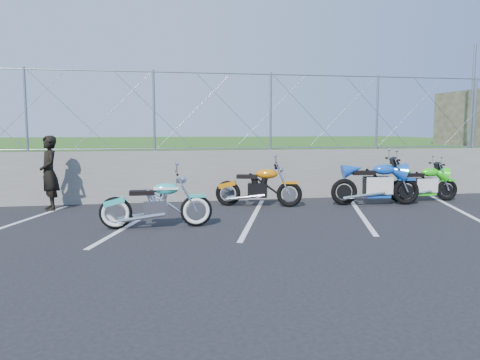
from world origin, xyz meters
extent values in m
plane|color=black|center=(0.00, 0.00, 0.00)|extent=(90.00, 90.00, 0.00)
cube|color=slate|center=(0.00, 3.50, 0.65)|extent=(30.00, 0.22, 1.30)
cube|color=#254F15|center=(0.00, 13.50, 0.65)|extent=(30.00, 20.00, 1.30)
cylinder|color=gray|center=(0.00, 3.50, 3.25)|extent=(28.00, 0.03, 0.03)
cylinder|color=gray|center=(0.00, 3.50, 1.35)|extent=(28.00, 0.03, 0.03)
cylinder|color=gray|center=(7.20, 3.90, 2.80)|extent=(0.08, 0.08, 3.00)
cube|color=silver|center=(-4.80, 1.00, 0.00)|extent=(1.49, 4.31, 0.01)
cube|color=silver|center=(-2.40, 1.00, 0.00)|extent=(1.49, 4.31, 0.01)
cube|color=silver|center=(0.00, 1.00, 0.00)|extent=(1.49, 4.31, 0.01)
cube|color=silver|center=(2.40, 1.00, 0.00)|extent=(1.49, 4.31, 0.01)
cube|color=silver|center=(4.80, 1.00, 0.00)|extent=(1.49, 4.31, 0.01)
torus|color=black|center=(-2.75, 0.32, 0.30)|extent=(0.61, 0.11, 0.61)
torus|color=black|center=(-1.27, 0.28, 0.30)|extent=(0.61, 0.11, 0.61)
cube|color=silver|center=(-2.03, 0.30, 0.37)|extent=(0.43, 0.27, 0.31)
ellipsoid|color=#30C1B2|center=(-1.83, 0.30, 0.73)|extent=(0.49, 0.23, 0.21)
cube|color=black|center=(-2.27, 0.31, 0.67)|extent=(0.46, 0.23, 0.08)
cube|color=#30C1B2|center=(-1.27, 0.28, 0.59)|extent=(0.35, 0.15, 0.06)
cylinder|color=silver|center=(-1.62, 0.29, 1.03)|extent=(0.04, 0.66, 0.03)
torus|color=black|center=(-0.29, 2.53, 0.30)|extent=(0.61, 0.29, 0.61)
torus|color=black|center=(1.11, 2.08, 0.30)|extent=(0.61, 0.29, 0.61)
cube|color=black|center=(0.39, 2.31, 0.39)|extent=(0.51, 0.40, 0.33)
ellipsoid|color=orange|center=(0.59, 2.25, 0.78)|extent=(0.57, 0.39, 0.23)
cube|color=black|center=(0.15, 2.39, 0.71)|extent=(0.54, 0.37, 0.09)
cube|color=orange|center=(1.11, 2.08, 0.59)|extent=(0.40, 0.25, 0.06)
cylinder|color=silver|center=(0.79, 2.18, 1.02)|extent=(0.24, 0.68, 0.03)
torus|color=black|center=(4.08, 2.37, 0.28)|extent=(0.56, 0.14, 0.56)
torus|color=black|center=(5.39, 2.28, 0.28)|extent=(0.56, 0.14, 0.56)
cube|color=black|center=(4.72, 2.33, 0.37)|extent=(0.44, 0.29, 0.32)
ellipsoid|color=#2CD61A|center=(4.92, 2.31, 0.74)|extent=(0.50, 0.26, 0.22)
cube|color=black|center=(4.48, 2.34, 0.68)|extent=(0.48, 0.25, 0.08)
cube|color=#2CD61A|center=(5.39, 2.28, 0.54)|extent=(0.36, 0.16, 0.06)
cylinder|color=silver|center=(5.08, 2.30, 0.96)|extent=(0.07, 0.67, 0.03)
torus|color=black|center=(2.49, 2.09, 0.32)|extent=(0.66, 0.20, 0.65)
torus|color=black|center=(4.01, 1.90, 0.32)|extent=(0.66, 0.20, 0.65)
cube|color=black|center=(3.23, 2.00, 0.43)|extent=(0.53, 0.36, 0.37)
ellipsoid|color=blue|center=(3.46, 1.97, 0.87)|extent=(0.60, 0.33, 0.25)
cube|color=black|center=(2.95, 2.03, 0.79)|extent=(0.57, 0.33, 0.10)
cube|color=blue|center=(4.01, 1.90, 0.63)|extent=(0.43, 0.21, 0.06)
cylinder|color=silver|center=(3.65, 1.94, 1.12)|extent=(0.13, 0.78, 0.03)
imported|color=black|center=(-4.37, 2.70, 0.85)|extent=(0.61, 0.73, 1.70)
camera|label=1|loc=(-2.07, -8.47, 1.85)|focal=35.00mm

